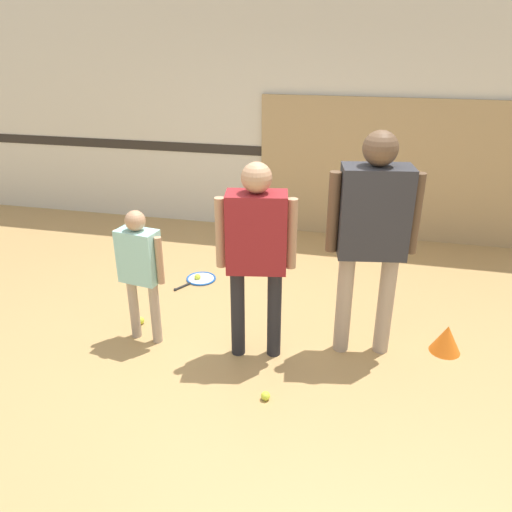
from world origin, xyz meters
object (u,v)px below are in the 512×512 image
training_cone (446,339)px  tennis_ball_by_spare_racket (198,277)px  racket_spare_on_floor (200,279)px  tennis_ball_near_instructor (266,396)px  person_instructor (256,243)px  person_student_left (140,263)px  person_student_right (373,224)px  tennis_ball_stray_left (141,321)px

training_cone → tennis_ball_by_spare_racket: bearing=162.3°
racket_spare_on_floor → tennis_ball_near_instructor: 2.01m
racket_spare_on_floor → training_cone: size_ratio=2.13×
person_instructor → person_student_left: (-0.96, -0.00, -0.27)m
person_student_left → tennis_ball_by_spare_racket: bearing=96.6°
person_instructor → training_cone: (1.52, 0.37, -0.86)m
tennis_ball_near_instructor → training_cone: training_cone is taller
person_student_right → tennis_ball_near_instructor: person_student_right is taller
person_instructor → racket_spare_on_floor: bearing=116.9°
training_cone → tennis_ball_stray_left: bearing=-176.2°
tennis_ball_by_spare_racket → racket_spare_on_floor: bearing=12.1°
racket_spare_on_floor → tennis_ball_stray_left: (-0.24, -0.95, 0.02)m
person_student_right → tennis_ball_stray_left: size_ratio=27.30×
person_student_right → person_instructor: bearing=7.0°
person_student_right → tennis_ball_near_instructor: bearing=41.6°
person_student_left → tennis_ball_by_spare_racket: size_ratio=17.61×
person_student_right → racket_spare_on_floor: size_ratio=3.37×
racket_spare_on_floor → tennis_ball_stray_left: bearing=16.3°
person_student_right → tennis_ball_near_instructor: (-0.64, -0.79, -1.08)m
person_student_left → training_cone: 2.58m
tennis_ball_near_instructor → training_cone: 1.61m
racket_spare_on_floor → training_cone: bearing=102.3°
racket_spare_on_floor → person_instructor: bearing=67.7°
person_student_left → tennis_ball_near_instructor: person_student_left is taller
racket_spare_on_floor → tennis_ball_by_spare_racket: 0.03m
person_student_right → training_cone: 1.21m
racket_spare_on_floor → tennis_ball_near_instructor: (1.08, -1.70, 0.02)m
person_student_left → tennis_ball_stray_left: bearing=136.9°
tennis_ball_by_spare_racket → training_cone: (2.42, -0.77, 0.09)m
tennis_ball_by_spare_racket → training_cone: size_ratio=0.26×
person_student_left → tennis_ball_near_instructor: 1.45m
person_instructor → training_cone: size_ratio=6.35×
person_instructor → person_student_right: size_ratio=0.88×
person_student_left → tennis_ball_stray_left: 0.73m
racket_spare_on_floor → training_cone: 2.52m
person_instructor → racket_spare_on_floor: size_ratio=2.98×
tennis_ball_stray_left → training_cone: training_cone is taller
training_cone → person_student_left: bearing=-171.3°
person_student_right → tennis_ball_stray_left: person_student_right is taller
person_student_right → tennis_ball_by_spare_racket: bearing=-36.9°
person_student_left → tennis_ball_near_instructor: bearing=-15.7°
person_instructor → racket_spare_on_floor: person_instructor is taller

